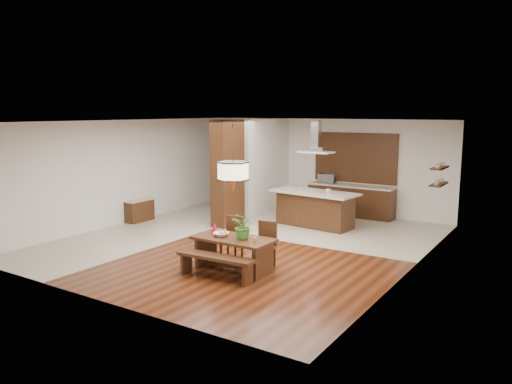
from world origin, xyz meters
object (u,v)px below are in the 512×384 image
Objects in this scene: island_cup at (328,191)px; hallway_console at (140,211)px; dining_chair_left at (232,239)px; range_hood at (316,137)px; kitchen_island at (315,209)px; microwave at (327,178)px; fruit_bowl at (221,234)px; dining_chair_right at (264,245)px; dining_table at (234,246)px; pendant_lantern at (233,158)px; foliage_plant at (244,226)px; dining_bench at (216,267)px.

hallway_console is at bearing -157.30° from island_cup.
range_hood is at bearing 79.12° from dining_chair_left.
microwave is at bearing 111.73° from kitchen_island.
fruit_bowl is 6.27m from microwave.
dining_chair_right is at bearing -10.04° from dining_chair_left.
range_hood is at bearing 96.40° from kitchen_island.
island_cup reaches higher than dining_table.
pendant_lantern reaches higher than foliage_plant.
dining_table is at bearing -91.26° from island_cup.
microwave is (-0.45, 5.70, 0.62)m from dining_chair_left.
dining_bench is at bearing -86.09° from range_hood.
dining_chair_left is at bearing 129.15° from pendant_lantern.
pendant_lantern is 1.46× the size of range_hood.
fruit_bowl is 4.70m from range_hood.
foliage_plant is (0.23, 0.61, 0.70)m from dining_bench.
dining_table is 0.64m from dining_chair_right.
island_cup is at bearing 72.56° from dining_chair_left.
range_hood is 1.50m from island_cup.
microwave is at bearing 97.82° from dining_table.
kitchen_island is 4.85× the size of microwave.
pendant_lantern is (0.40, -0.49, 1.78)m from dining_chair_left.
hallway_console is 6.44× the size of island_cup.
pendant_lantern is 4.40m from island_cup.
dining_chair_left is 0.38× the size of kitchen_island.
kitchen_island reaches higher than dining_chair_right.
microwave is (-0.51, 1.88, 0.59)m from kitchen_island.
hallway_console is at bearing -142.83° from microwave.
range_hood is at bearing 93.91° from dining_bench.
dining_bench is 4.88m from island_cup.
fruit_bowl is (-0.28, -0.04, -1.54)m from pendant_lantern.
dining_table is 0.49m from foliage_plant.
microwave reaches higher than dining_table.
range_hood reaches higher than microwave.
microwave is (-0.85, 6.19, 0.60)m from dining_table.
dining_chair_left is 4.32m from range_hood.
dining_table is 1.75m from pendant_lantern.
foliage_plant is 1.01× the size of microwave.
foliage_plant is at bearing 69.02° from dining_bench.
foliage_plant reaches higher than dining_chair_left.
dining_bench is at bearing -79.69° from kitchen_island.
dining_bench is 0.96m from foliage_plant.
dining_chair_right is at bearing 69.68° from foliage_plant.
island_cup is (0.43, -0.09, -1.43)m from range_hood.
range_hood is (0.00, 0.00, 1.96)m from kitchen_island.
fruit_bowl is at bearing -86.91° from dining_chair_left.
dining_table is 4.76m from range_hood.
kitchen_island is at bearing 25.48° from hallway_console.
dining_bench is at bearing -29.55° from hallway_console.
pendant_lantern is 4.34m from range_hood.
dining_chair_right is at bearing -85.26° from island_cup.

